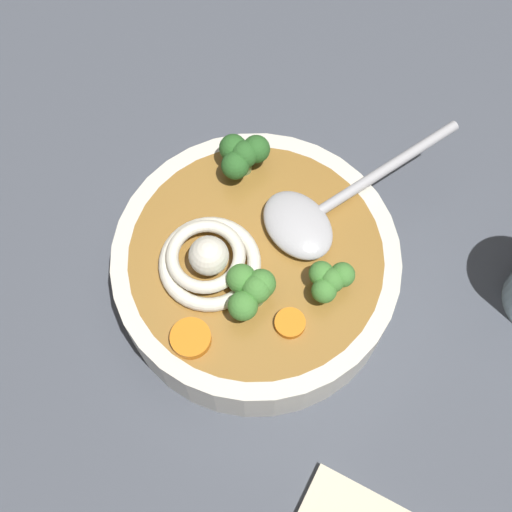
% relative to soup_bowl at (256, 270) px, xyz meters
% --- Properties ---
extents(table_slab, '(1.31, 1.31, 0.04)m').
position_rel_soup_bowl_xyz_m(table_slab, '(0.03, 0.02, -0.05)').
color(table_slab, '#474C56').
rests_on(table_slab, ground).
extents(soup_bowl, '(0.21, 0.21, 0.05)m').
position_rel_soup_bowl_xyz_m(soup_bowl, '(0.00, 0.00, 0.00)').
color(soup_bowl, silver).
rests_on(soup_bowl, table_slab).
extents(noodle_pile, '(0.08, 0.08, 0.03)m').
position_rel_soup_bowl_xyz_m(noodle_pile, '(0.03, -0.02, 0.04)').
color(noodle_pile, silver).
rests_on(noodle_pile, soup_bowl).
extents(soup_spoon, '(0.17, 0.08, 0.02)m').
position_rel_soup_bowl_xyz_m(soup_spoon, '(-0.05, 0.01, 0.03)').
color(soup_spoon, '#B7B7BC').
rests_on(soup_spoon, soup_bowl).
extents(broccoli_floret_rear, '(0.04, 0.04, 0.03)m').
position_rel_soup_bowl_xyz_m(broccoli_floret_rear, '(-0.05, -0.05, 0.05)').
color(broccoli_floret_rear, '#7A9E60').
rests_on(broccoli_floret_rear, soup_bowl).
extents(broccoli_floret_near_spoon, '(0.04, 0.03, 0.03)m').
position_rel_soup_bowl_xyz_m(broccoli_floret_near_spoon, '(0.03, 0.02, 0.05)').
color(broccoli_floret_near_spoon, '#7A9E60').
rests_on(broccoli_floret_near_spoon, soup_bowl).
extents(broccoli_floret_beside_chili, '(0.03, 0.03, 0.03)m').
position_rel_soup_bowl_xyz_m(broccoli_floret_beside_chili, '(-0.01, 0.06, 0.04)').
color(broccoli_floret_beside_chili, '#7A9E60').
rests_on(broccoli_floret_beside_chili, soup_bowl).
extents(carrot_slice_extra_a, '(0.02, 0.02, 0.01)m').
position_rel_soup_bowl_xyz_m(carrot_slice_extra_a, '(0.03, 0.05, 0.03)').
color(carrot_slice_extra_a, orange).
rests_on(carrot_slice_extra_a, soup_bowl).
extents(carrot_slice_front, '(0.03, 0.03, 0.01)m').
position_rel_soup_bowl_xyz_m(carrot_slice_front, '(0.08, 0.00, 0.03)').
color(carrot_slice_front, orange).
rests_on(carrot_slice_front, soup_bowl).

